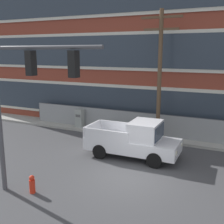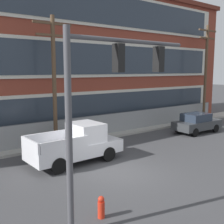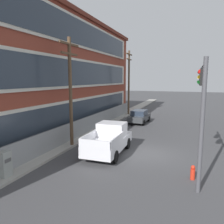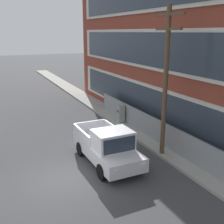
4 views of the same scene
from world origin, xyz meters
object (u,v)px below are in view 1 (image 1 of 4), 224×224
pickup_truck_white (135,140)px  fire_hydrant (32,184)px  traffic_signal_mast (22,90)px  utility_pole_near_corner (160,71)px  electrical_cabinet (80,119)px

pickup_truck_white → fire_hydrant: 6.14m
traffic_signal_mast → utility_pole_near_corner: bearing=73.7°
electrical_cabinet → fire_hydrant: 9.86m
pickup_truck_white → fire_hydrant: size_ratio=6.68×
electrical_cabinet → fire_hydrant: size_ratio=1.97×
pickup_truck_white → traffic_signal_mast: bearing=-111.7°
pickup_truck_white → utility_pole_near_corner: 4.90m
traffic_signal_mast → electrical_cabinet: bearing=110.1°
pickup_truck_white → utility_pole_near_corner: bearing=84.0°
traffic_signal_mast → utility_pole_near_corner: utility_pole_near_corner is taller
traffic_signal_mast → pickup_truck_white: (2.33, 5.86, -3.39)m
traffic_signal_mast → fire_hydrant: size_ratio=7.95×
traffic_signal_mast → pickup_truck_white: bearing=68.3°
traffic_signal_mast → fire_hydrant: (-0.05, 0.24, -3.98)m
traffic_signal_mast → utility_pole_near_corner: (2.68, 9.13, 0.25)m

